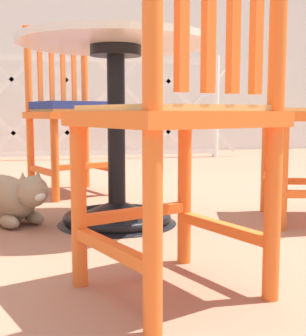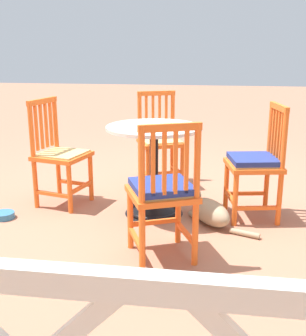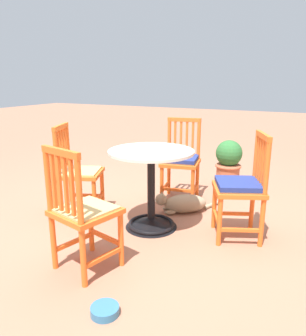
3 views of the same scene
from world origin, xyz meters
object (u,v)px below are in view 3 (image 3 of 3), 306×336
cafe_table (151,198)px  pet_water_bowl (105,310)px  tabby_cat (181,204)px  terracotta_planter (228,164)px  orange_chair_near_fence (78,173)px  orange_chair_by_planter (82,213)px  orange_chair_facing_out (181,161)px  orange_chair_tucked_in (241,188)px

cafe_table → pet_water_bowl: (1.18, 0.29, -0.26)m
cafe_table → tabby_cat: 0.50m
terracotta_planter → orange_chair_near_fence: bearing=-38.5°
cafe_table → pet_water_bowl: size_ratio=4.47×
cafe_table → orange_chair_by_planter: orange_chair_by_planter is taller
tabby_cat → cafe_table: bearing=-15.5°
orange_chair_by_planter → orange_chair_facing_out: 1.64m
orange_chair_tucked_in → terracotta_planter: (-1.22, -0.41, -0.12)m
tabby_cat → terracotta_planter: (-0.94, 0.24, 0.23)m
orange_chair_near_fence → pet_water_bowl: (1.12, 1.08, -0.41)m
orange_chair_by_planter → orange_chair_facing_out: (-1.64, 0.08, 0.01)m
orange_chair_tucked_in → tabby_cat: (-0.28, -0.64, -0.35)m
terracotta_planter → cafe_table: bearing=-14.6°
orange_chair_by_planter → tabby_cat: size_ratio=1.60×
orange_chair_tucked_in → orange_chair_near_fence: same height
pet_water_bowl → orange_chair_tucked_in: bearing=160.5°
tabby_cat → terracotta_planter: bearing=165.9°
cafe_table → tabby_cat: (-0.45, 0.12, -0.19)m
terracotta_planter → pet_water_bowl: terracotta_planter is taller
orange_chair_tucked_in → terracotta_planter: size_ratio=1.47×
orange_chair_tucked_in → pet_water_bowl: 1.49m
cafe_table → pet_water_bowl: 1.24m
cafe_table → orange_chair_tucked_in: (-0.17, 0.77, 0.16)m
cafe_table → orange_chair_near_fence: size_ratio=0.83×
orange_chair_tucked_in → orange_chair_facing_out: bearing=-128.6°
orange_chair_by_planter → terracotta_planter: size_ratio=1.47×
orange_chair_near_fence → terracotta_planter: 1.85m
orange_chair_by_planter → orange_chair_near_fence: same height
orange_chair_by_planter → orange_chair_tucked_in: (-1.00, 0.88, 0.01)m
orange_chair_near_fence → pet_water_bowl: size_ratio=5.36×
orange_chair_tucked_in → pet_water_bowl: orange_chair_tucked_in is taller
orange_chair_facing_out → orange_chair_near_fence: 1.14m
orange_chair_by_planter → tabby_cat: orange_chair_by_planter is taller
tabby_cat → pet_water_bowl: bearing=5.9°
orange_chair_tucked_in → terracotta_planter: bearing=-161.7°
cafe_table → pet_water_bowl: cafe_table is taller
orange_chair_near_fence → tabby_cat: (-0.50, 0.91, -0.34)m
orange_chair_tucked_in → terracotta_planter: 1.29m
cafe_table → tabby_cat: cafe_table is taller
orange_chair_near_fence → pet_water_bowl: 1.61m
cafe_table → orange_chair_by_planter: bearing=-7.8°
tabby_cat → terracotta_planter: terracotta_planter is taller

